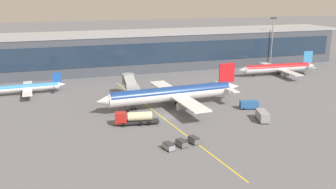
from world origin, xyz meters
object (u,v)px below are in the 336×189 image
at_px(crew_van, 249,104).
at_px(baggage_cart_0, 169,146).
at_px(commuter_jet_far, 25,88).
at_px(commuter_jet_near, 278,68).
at_px(fuel_tanker, 134,118).
at_px(baggage_cart_1, 182,143).
at_px(lavatory_truck, 263,116).
at_px(main_airliner, 173,94).
at_px(baggage_cart_2, 194,140).

xyz_separation_m(crew_van, baggage_cart_0, (-30.04, -19.87, -0.53)).
height_order(commuter_jet_far, commuter_jet_near, commuter_jet_near).
relative_size(fuel_tanker, crew_van, 2.07).
height_order(baggage_cart_0, baggage_cart_1, same).
height_order(lavatory_truck, baggage_cart_0, lavatory_truck).
relative_size(baggage_cart_0, commuter_jet_far, 0.12).
bearing_deg(commuter_jet_near, baggage_cart_1, -137.74).
distance_m(main_airliner, commuter_jet_near, 59.80).
bearing_deg(main_airliner, commuter_jet_far, 145.98).
xyz_separation_m(main_airliner, crew_van, (19.88, -7.85, -2.74)).
bearing_deg(baggage_cart_2, crew_van, 37.56).
xyz_separation_m(crew_van, commuter_jet_near, (33.14, 35.48, 1.58)).
distance_m(baggage_cart_1, commuter_jet_near, 81.19).
xyz_separation_m(baggage_cart_1, commuter_jet_near, (60.07, 54.58, 2.11)).
relative_size(crew_van, lavatory_truck, 0.86).
height_order(main_airliner, baggage_cart_1, main_airliner).
xyz_separation_m(main_airliner, fuel_tanker, (-13.63, -10.58, -2.31)).
bearing_deg(baggage_cart_2, main_airliner, 81.42).
height_order(main_airliner, lavatory_truck, main_airliner).
relative_size(baggage_cart_1, commuter_jet_far, 0.12).
relative_size(crew_van, commuter_jet_near, 0.16).
relative_size(baggage_cart_1, baggage_cart_2, 1.00).
relative_size(main_airliner, commuter_jet_far, 1.71).
xyz_separation_m(baggage_cart_1, baggage_cart_2, (3.11, 0.77, 0.00)).
xyz_separation_m(commuter_jet_far, commuter_jet_near, (93.45, 0.34, 0.59)).
relative_size(baggage_cart_0, baggage_cart_1, 1.00).
height_order(crew_van, baggage_cart_1, crew_van).
height_order(baggage_cart_0, baggage_cart_2, same).
bearing_deg(commuter_jet_far, commuter_jet_near, 0.21).
distance_m(main_airliner, fuel_tanker, 17.41).
bearing_deg(baggage_cart_1, crew_van, 35.34).
bearing_deg(main_airliner, commuter_jet_near, 27.53).
height_order(fuel_tanker, baggage_cart_2, fuel_tanker).
bearing_deg(baggage_cart_2, commuter_jet_far, 124.31).
relative_size(baggage_cart_0, commuter_jet_near, 0.09).
relative_size(main_airliner, fuel_tanker, 3.92).
bearing_deg(fuel_tanker, baggage_cart_1, -68.10).
distance_m(fuel_tanker, baggage_cart_1, 17.67).
xyz_separation_m(baggage_cart_0, commuter_jet_near, (63.18, 55.35, 2.11)).
distance_m(baggage_cart_2, commuter_jet_near, 78.39).
bearing_deg(commuter_jet_far, main_airliner, -34.02).
distance_m(main_airliner, commuter_jet_far, 48.82).
relative_size(lavatory_truck, baggage_cart_0, 2.11).
height_order(baggage_cart_1, commuter_jet_near, commuter_jet_near).
relative_size(fuel_tanker, lavatory_truck, 1.78).
bearing_deg(fuel_tanker, baggage_cart_2, -58.16).
bearing_deg(fuel_tanker, commuter_jet_far, 125.29).
relative_size(crew_van, baggage_cart_1, 1.82).
bearing_deg(commuter_jet_far, lavatory_truck, -37.75).
bearing_deg(lavatory_truck, crew_van, 80.01).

